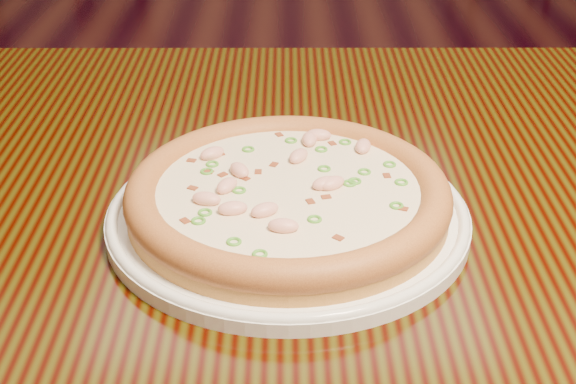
{
  "coord_description": "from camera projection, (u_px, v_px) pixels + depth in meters",
  "views": [
    {
      "loc": [
        -0.02,
        -1.3,
        1.11
      ],
      "look_at": [
        -0.02,
        -0.71,
        0.78
      ],
      "focal_mm": 50.0,
      "sensor_mm": 36.0,
      "label": 1
    }
  ],
  "objects": [
    {
      "name": "pizza",
      "position": [
        288.0,
        195.0,
        0.68
      ],
      "size": [
        0.28,
        0.28,
        0.03
      ],
      "color": "#C98643",
      "rests_on": "plate"
    },
    {
      "name": "ground",
      "position": [
        297.0,
        351.0,
        1.67
      ],
      "size": [
        9.0,
        9.0,
        0.0
      ],
      "primitive_type": "plane",
      "color": "black"
    },
    {
      "name": "plate",
      "position": [
        288.0,
        214.0,
        0.68
      ],
      "size": [
        0.31,
        0.31,
        0.02
      ],
      "color": "white",
      "rests_on": "hero_table"
    },
    {
      "name": "hero_table",
      "position": [
        411.0,
        282.0,
        0.78
      ],
      "size": [
        1.2,
        0.8,
        0.75
      ],
      "color": "black",
      "rests_on": "ground"
    }
  ]
}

